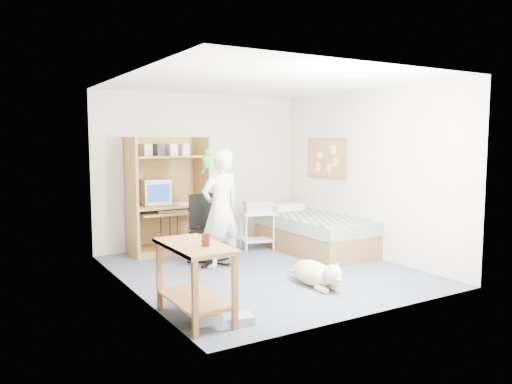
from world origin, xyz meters
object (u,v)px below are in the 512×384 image
bed (313,233)px  person (221,209)px  office_chair (208,239)px  printer_cart (257,224)px  side_desk (195,270)px  computer_hutch (167,200)px  dog (316,273)px

bed → person: 1.82m
office_chair → printer_cart: office_chair is taller
side_desk → person: (1.12, 1.63, 0.32)m
computer_hutch → side_desk: computer_hutch is taller
side_desk → office_chair: size_ratio=1.02×
person → dog: bearing=103.3°
bed → dog: bed is taller
computer_hutch → person: 1.34m
computer_hutch → side_desk: 3.08m
side_desk → computer_hutch: bearing=73.9°
side_desk → printer_cart: (2.15, 2.37, -0.09)m
person → dog: 1.63m
bed → dog: size_ratio=2.05×
bed → office_chair: 1.80m
printer_cart → bed: bearing=-22.5°
side_desk → person: bearing=55.5°
computer_hutch → side_desk: bearing=-106.1°
person → computer_hutch: bearing=-87.7°
computer_hutch → printer_cart: computer_hutch is taller
side_desk → office_chair: bearing=61.2°
person → dog: person is taller
office_chair → person: size_ratio=0.60×
computer_hutch → person: (0.27, -1.31, -0.00)m
office_chair → printer_cart: bearing=12.9°
computer_hutch → bed: size_ratio=0.89×
bed → office_chair: (-1.79, 0.11, 0.06)m
person → dog: size_ratio=1.66×
computer_hutch → printer_cart: 1.47m
person → printer_cart: person is taller
bed → side_desk: 3.39m
computer_hutch → printer_cart: bearing=-23.6°
computer_hutch → person: computer_hutch is taller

